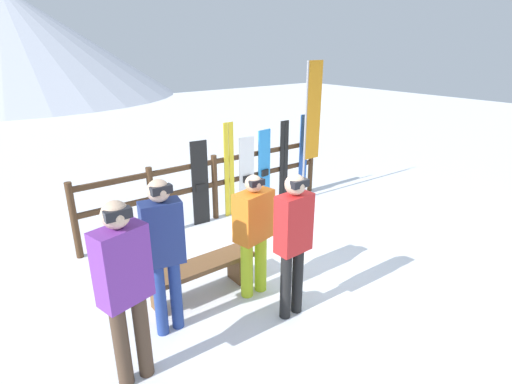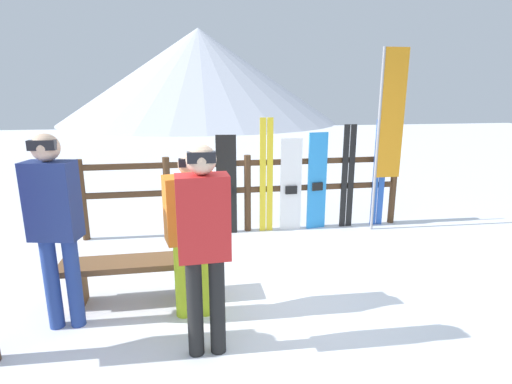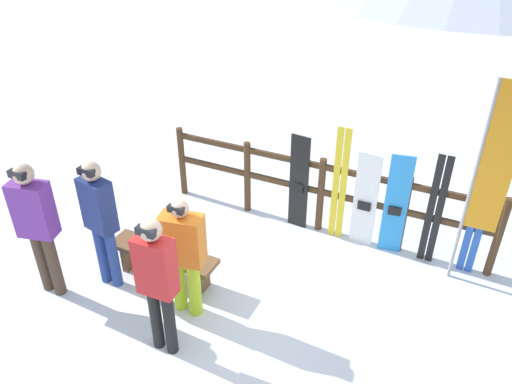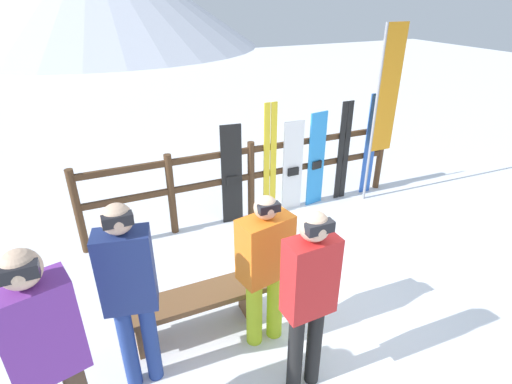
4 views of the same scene
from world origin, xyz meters
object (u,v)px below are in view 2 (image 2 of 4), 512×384
Objects in this scene: ski_pair_black at (348,177)px; bench at (136,270)px; rental_flag at (387,124)px; ski_pair_yellow at (266,176)px; person_orange at (192,226)px; person_navy at (54,218)px; ski_pair_blue at (379,173)px; snowboard_blue at (317,182)px; snowboard_black_stripe at (227,185)px; snowboard_white at (291,185)px; person_red at (204,236)px.

bench is at bearing -148.09° from ski_pair_black.
ski_pair_yellow is at bearing 173.33° from rental_flag.
person_orange is 0.91× the size of ski_pair_yellow.
ski_pair_blue is at bearing 28.65° from person_navy.
ski_pair_blue reaches higher than snowboard_blue.
snowboard_black_stripe is at bearing 76.77° from person_orange.
snowboard_blue is (0.78, -0.00, -0.11)m from ski_pair_yellow.
person_navy is 1.05× the size of ski_pair_blue.
bench is 1.04× the size of snowboard_white.
ski_pair_yellow is at bearing 44.38° from person_navy.
person_orange reaches higher than snowboard_blue.
person_orange is 0.91× the size of person_red.
ski_pair_yellow reaches higher than snowboard_black_stripe.
ski_pair_yellow is 1.22× the size of snowboard_white.
snowboard_white is at bearing -179.86° from ski_pair_blue.
person_orange is at bearing -116.74° from ski_pair_yellow.
snowboard_blue is at bearing 0.01° from snowboard_white.
bench is 0.88× the size of ski_pair_blue.
ski_pair_blue reaches higher than person_orange.
bench is 0.87m from person_orange.
ski_pair_blue is at bearing 0.00° from ski_pair_yellow.
rental_flag is (3.40, 1.62, 1.26)m from bench.
bench is 0.97m from person_navy.
snowboard_blue is at bearing 57.11° from person_red.
snowboard_white is at bearing -0.54° from ski_pair_yellow.
ski_pair_black is at bearing 0.41° from snowboard_blue.
snowboard_white is 0.88× the size of ski_pair_black.
ski_pair_black is (2.28, 2.78, -0.21)m from person_red.
rental_flag is at bearing -4.91° from snowboard_black_stripe.
snowboard_black_stripe reaches higher than bench.
snowboard_black_stripe is at bearing 59.29° from bench.
ski_pair_blue reaches higher than bench.
person_red is (0.66, -0.95, 0.67)m from bench.
person_orange is at bearing -145.08° from rental_flag.
ski_pair_blue is at bearing 0.20° from snowboard_blue.
rental_flag is (2.75, 2.57, 0.59)m from person_red.
person_navy is 4.14m from ski_pair_black.
rental_flag reaches higher than person_orange.
snowboard_blue is (1.37, 0.00, 0.01)m from snowboard_black_stripe.
person_orange is 2.44m from ski_pair_yellow.
person_red is 2.96m from ski_pair_yellow.
person_orange is 2.63m from snowboard_white.
snowboard_black_stripe is at bearing 175.09° from rental_flag.
person_red is at bearing -136.89° from rental_flag.
bench is 3.08m from snowboard_blue.
person_orange is 0.98× the size of ski_pair_black.
person_navy is 1.25× the size of snowboard_white.
snowboard_white is at bearing 171.66° from rental_flag.
snowboard_blue is 0.49m from ski_pair_black.
person_navy is at bearing -144.06° from snowboard_blue.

